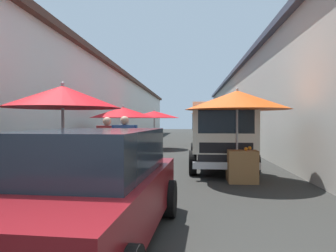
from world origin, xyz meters
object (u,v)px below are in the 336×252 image
(vendor_by_crates, at_px, (107,143))
(parked_scooter, at_px, (86,161))
(fruit_stall_mid_lane, at_px, (123,118))
(fruit_stall_near_left, at_px, (63,111))
(delivery_truck, at_px, (222,138))
(fruit_stall_near_right, at_px, (238,107))
(fruit_stall_far_left, at_px, (154,118))
(vendor_in_shade, at_px, (125,144))
(hatchback_car, at_px, (88,187))
(fruit_stall_far_right, at_px, (208,118))
(plastic_stool, at_px, (149,151))

(vendor_by_crates, relative_size, parked_scooter, 0.99)
(fruit_stall_mid_lane, bearing_deg, fruit_stall_near_left, -178.37)
(fruit_stall_near_left, height_order, delivery_truck, fruit_stall_near_left)
(fruit_stall_mid_lane, bearing_deg, fruit_stall_near_right, -134.33)
(fruit_stall_far_left, distance_m, vendor_by_crates, 9.17)
(vendor_in_shade, height_order, parked_scooter, vendor_in_shade)
(hatchback_car, bearing_deg, fruit_stall_near_left, 30.07)
(fruit_stall_mid_lane, relative_size, fruit_stall_near_left, 1.11)
(fruit_stall_far_right, bearing_deg, fruit_stall_far_left, 138.84)
(fruit_stall_near_left, bearing_deg, fruit_stall_far_left, -2.17)
(fruit_stall_far_left, xyz_separation_m, delivery_truck, (-7.55, -3.01, -0.72))
(fruit_stall_near_left, height_order, hatchback_car, fruit_stall_near_left)
(fruit_stall_near_right, height_order, vendor_by_crates, fruit_stall_near_right)
(fruit_stall_far_left, height_order, hatchback_car, fruit_stall_far_left)
(hatchback_car, bearing_deg, fruit_stall_mid_lane, 9.63)
(fruit_stall_far_left, relative_size, fruit_stall_near_right, 1.03)
(delivery_truck, height_order, parked_scooter, delivery_truck)
(hatchback_car, bearing_deg, vendor_in_shade, 5.98)
(hatchback_car, xyz_separation_m, parked_scooter, (4.75, 1.68, -0.29))
(fruit_stall_near_right, bearing_deg, fruit_stall_near_left, 121.84)
(fruit_stall_mid_lane, height_order, vendor_in_shade, fruit_stall_mid_lane)
(fruit_stall_far_left, xyz_separation_m, fruit_stall_mid_lane, (-5.23, 0.60, -0.06))
(delivery_truck, distance_m, parked_scooter, 4.11)
(fruit_stall_mid_lane, distance_m, fruit_stall_far_right, 9.64)
(vendor_in_shade, distance_m, plastic_stool, 5.07)
(fruit_stall_near_right, height_order, parked_scooter, fruit_stall_near_right)
(delivery_truck, bearing_deg, fruit_stall_near_left, 137.67)
(parked_scooter, bearing_deg, fruit_stall_near_right, -94.66)
(parked_scooter, bearing_deg, vendor_by_crates, -121.35)
(fruit_stall_far_left, height_order, parked_scooter, fruit_stall_far_left)
(plastic_stool, bearing_deg, parked_scooter, 164.96)
(fruit_stall_mid_lane, xyz_separation_m, hatchback_car, (-8.20, -1.39, -0.96))
(vendor_in_shade, bearing_deg, vendor_by_crates, 67.73)
(fruit_stall_far_left, bearing_deg, vendor_in_shade, -177.79)
(vendor_by_crates, xyz_separation_m, vendor_in_shade, (-0.21, -0.52, 0.02))
(fruit_stall_mid_lane, bearing_deg, parked_scooter, 175.22)
(hatchback_car, relative_size, vendor_in_shade, 2.36)
(fruit_stall_mid_lane, xyz_separation_m, parked_scooter, (-3.45, 0.29, -1.25))
(hatchback_car, bearing_deg, fruit_stall_far_left, 3.36)
(hatchback_car, bearing_deg, fruit_stall_far_right, -7.97)
(fruit_stall_mid_lane, relative_size, delivery_truck, 0.52)
(fruit_stall_far_left, height_order, fruit_stall_near_right, fruit_stall_near_right)
(parked_scooter, bearing_deg, vendor_in_shade, -117.79)
(fruit_stall_mid_lane, distance_m, fruit_stall_near_left, 6.10)
(fruit_stall_mid_lane, relative_size, parked_scooter, 1.54)
(hatchback_car, distance_m, vendor_by_crates, 4.41)
(fruit_stall_far_left, xyz_separation_m, parked_scooter, (-8.68, 0.89, -1.31))
(fruit_stall_far_right, xyz_separation_m, delivery_truck, (-11.19, 0.17, -0.75))
(fruit_stall_mid_lane, distance_m, vendor_in_shade, 4.28)
(fruit_stall_near_right, xyz_separation_m, fruit_stall_far_right, (12.66, 0.10, -0.13))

